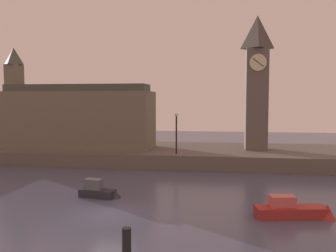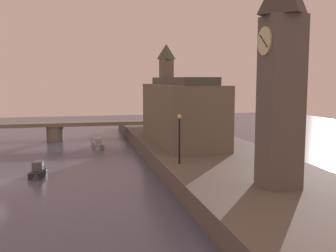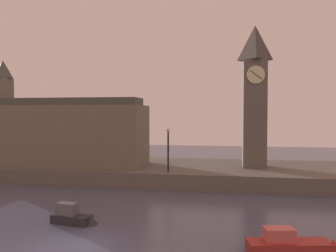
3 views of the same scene
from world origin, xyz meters
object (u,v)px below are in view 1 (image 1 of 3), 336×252
(clock_tower, at_px, (257,81))
(boat_dinghy_red, at_px, (298,211))
(streetlamp, at_px, (176,129))
(parliament_hall, at_px, (75,117))
(boat_barge_dark, at_px, (100,191))

(clock_tower, distance_m, boat_dinghy_red, 20.98)
(clock_tower, relative_size, streetlamp, 3.53)
(clock_tower, relative_size, parliament_hall, 0.86)
(clock_tower, distance_m, parliament_hall, 20.76)
(streetlamp, distance_m, boat_barge_dark, 12.97)
(clock_tower, height_order, streetlamp, clock_tower)
(parliament_hall, bearing_deg, clock_tower, 4.05)
(streetlamp, height_order, boat_barge_dark, streetlamp)
(parliament_hall, height_order, boat_dinghy_red, parliament_hall)
(clock_tower, xyz_separation_m, boat_dinghy_red, (0.71, -19.10, -8.66))
(clock_tower, relative_size, boat_dinghy_red, 3.00)
(clock_tower, xyz_separation_m, parliament_hall, (-20.31, -1.44, -4.03))
(clock_tower, height_order, parliament_hall, clock_tower)
(streetlamp, bearing_deg, boat_dinghy_red, -58.15)
(parliament_hall, height_order, boat_barge_dark, parliament_hall)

